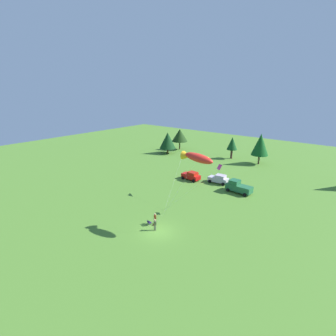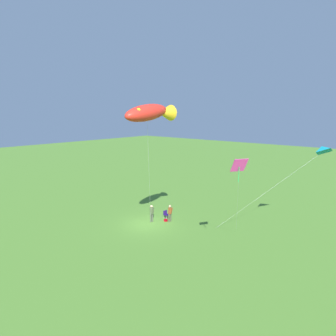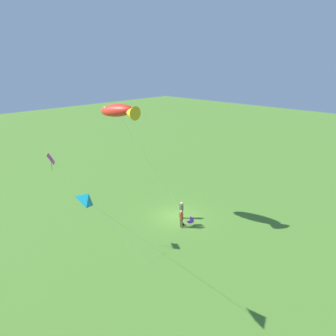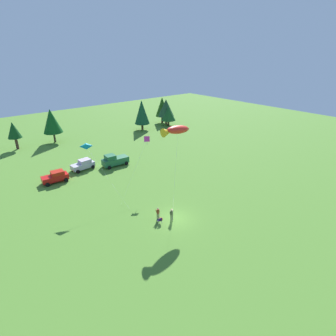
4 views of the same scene
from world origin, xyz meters
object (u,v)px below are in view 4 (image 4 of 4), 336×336
Objects in this scene: person_spectator at (158,212)px; kite_delta_teal at (86,146)px; kite_diamond_rainbow at (146,141)px; person_kite_flyer at (172,214)px; kite_large_fish at (175,130)px; folding_chair at (160,220)px; truck_green_flatbed at (114,160)px; car_silver_compact at (83,165)px; backpack_on_grass at (161,219)px; car_red_sedan at (56,177)px.

person_spectator is 14.24m from kite_delta_teal.
person_kite_flyer is at bearing -109.42° from kite_diamond_rainbow.
kite_large_fish is 13.20m from kite_delta_teal.
person_kite_flyer is at bearing -69.26° from kite_delta_teal.
folding_chair is 15.14m from kite_delta_teal.
person_kite_flyer is 21.05m from truck_green_flatbed.
kite_large_fish is (6.24, -19.00, 9.70)m from car_silver_compact.
person_spectator is 0.15× the size of kite_large_fish.
car_red_sedan is at bearing 109.22° from backpack_on_grass.
kite_delta_teal is at bearing -110.48° from car_silver_compact.
kite_large_fish is 1.42× the size of kite_diamond_rainbow.
kite_diamond_rainbow is (3.79, 10.75, 6.42)m from person_kite_flyer.
person_spectator is 11.25m from kite_large_fish.
kite_large_fish is at bearing -50.35° from car_red_sedan.
kite_delta_teal is (-8.17, -7.56, 6.81)m from truck_green_flatbed.
truck_green_flatbed is at bearing 1.39° from person_spectator.
kite_large_fish is at bearing -45.77° from kite_delta_teal.
person_kite_flyer is at bearing -134.98° from kite_large_fish.
kite_large_fish reaches higher than kite_delta_teal.
car_red_sedan is at bearing 125.10° from kite_large_fish.
kite_diamond_rainbow is at bearing -36.57° from car_red_sedan.
kite_delta_teal reaches higher than person_spectator.
person_kite_flyer is 0.21× the size of kite_diamond_rainbow.
backpack_on_grass is (-0.99, 1.00, -0.91)m from person_kite_flyer.
truck_green_flatbed is 0.63× the size of kite_diamond_rainbow.
car_silver_compact is at bearing 9.35° from folding_chair.
truck_green_flatbed is 0.44× the size of kite_large_fish.
person_kite_flyer is 11.16m from kite_large_fish.
person_spectator is at bearing 80.73° from truck_green_flatbed.
kite_delta_teal reaches higher than truck_green_flatbed.
person_spectator is (0.42, 0.89, 0.53)m from folding_chair.
truck_green_flatbed is (11.12, -0.20, 0.15)m from car_red_sedan.
car_silver_compact is at bearing 23.64° from car_red_sedan.
kite_delta_teal is (-2.77, -9.74, 6.96)m from car_silver_compact.
person_kite_flyer is 0.34× the size of truck_green_flatbed.
car_red_sedan is 0.38× the size of kite_large_fish.
car_silver_compact is (-1.26, 21.99, 0.84)m from backpack_on_grass.
car_red_sedan reaches higher than person_spectator.
folding_chair is at bearing 78.08° from person_kite_flyer.
kite_diamond_rainbow is (-0.20, 6.75, -3.21)m from kite_large_fish.
truck_green_flatbed is at bearing 3.52° from car_red_sedan.
person_kite_flyer reaches higher than folding_chair.
kite_delta_teal reaches higher than car_silver_compact.
kite_delta_teal is 9.16m from kite_diamond_rainbow.
car_silver_compact is at bearing 10.75° from person_kite_flyer.
folding_chair is 0.10× the size of kite_diamond_rainbow.
person_kite_flyer is 1.00× the size of person_spectator.
person_spectator is at bearing 46.10° from person_kite_flyer.
car_red_sedan is 6.05m from car_silver_compact.
backpack_on_grass is 0.06× the size of truck_green_flatbed.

